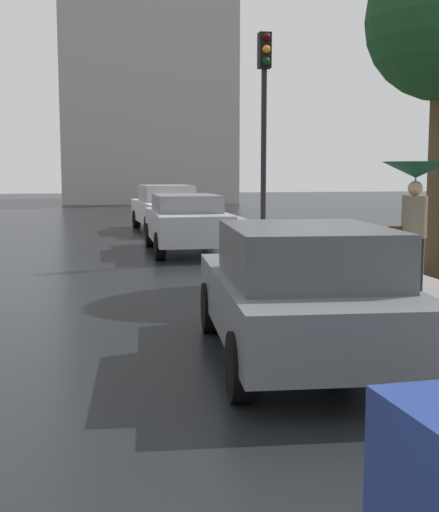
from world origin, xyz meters
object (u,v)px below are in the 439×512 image
Objects in this scene: car_grey_far_ahead at (302,291)px; traffic_light at (264,103)px; car_silver_near_kerb at (186,222)px; car_white_behind_camera at (167,208)px; pedestrian_with_umbrella_near at (415,191)px.

traffic_light is (1.58, 7.92, 2.67)m from car_grey_far_ahead.
car_silver_near_kerb is 3.47m from traffic_light.
car_white_behind_camera is (0.13, 5.75, 0.02)m from car_silver_near_kerb.
pedestrian_with_umbrella_near is at bearing -69.07° from car_silver_near_kerb.
car_silver_near_kerb is at bearing -56.05° from pedestrian_with_umbrella_near.
car_grey_far_ahead is 2.02× the size of pedestrian_with_umbrella_near.
car_silver_near_kerb is 5.75m from car_white_behind_camera.
car_white_behind_camera is 12.73m from pedestrian_with_umbrella_near.
traffic_light is at bearing -83.01° from car_white_behind_camera.
pedestrian_with_umbrella_near is 0.41× the size of traffic_light.
car_white_behind_camera is at bearing -65.89° from pedestrian_with_umbrella_near.
car_silver_near_kerb is 9.55m from car_grey_far_ahead.
car_silver_near_kerb is at bearing -94.87° from car_white_behind_camera.
car_white_behind_camera is 0.98× the size of traffic_light.
traffic_light is (-1.05, 5.08, 1.74)m from pedestrian_with_umbrella_near.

